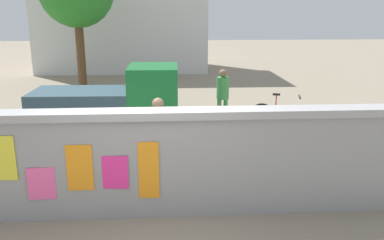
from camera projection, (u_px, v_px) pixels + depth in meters
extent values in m
plane|color=gray|center=(161.00, 103.00, 14.31)|extent=(60.00, 60.00, 0.00)
cube|color=gray|center=(154.00, 167.00, 6.40)|extent=(7.97, 0.30, 1.61)
cube|color=#A1A1A1|center=(153.00, 114.00, 6.17)|extent=(8.17, 0.42, 0.12)
cube|color=yellow|center=(1.00, 159.00, 6.04)|extent=(0.44, 0.02, 0.70)
cube|color=#F9599E|center=(42.00, 184.00, 6.18)|extent=(0.42, 0.03, 0.52)
cube|color=orange|center=(80.00, 168.00, 6.15)|extent=(0.39, 0.02, 0.73)
cube|color=#F42D8C|center=(115.00, 172.00, 6.21)|extent=(0.40, 0.03, 0.53)
cube|color=orange|center=(149.00, 170.00, 6.23)|extent=(0.32, 0.02, 0.91)
cylinder|color=black|center=(159.00, 118.00, 11.05)|extent=(0.70, 0.21, 0.70)
cylinder|color=black|center=(157.00, 132.00, 9.80)|extent=(0.70, 0.21, 0.70)
cylinder|color=black|center=(66.00, 119.00, 10.95)|extent=(0.70, 0.21, 0.70)
cylinder|color=black|center=(52.00, 133.00, 9.70)|extent=(0.70, 0.21, 0.70)
cube|color=#197233|center=(154.00, 96.00, 10.23)|extent=(1.23, 1.52, 1.50)
cube|color=#334C59|center=(82.00, 108.00, 10.23)|extent=(2.43, 1.55, 0.90)
cylinder|color=black|center=(305.00, 150.00, 8.68)|extent=(0.61, 0.23, 0.60)
cylinder|color=black|center=(244.00, 147.00, 8.88)|extent=(0.61, 0.25, 0.60)
cube|color=red|center=(275.00, 136.00, 8.71)|extent=(1.03, 0.45, 0.32)
cube|color=black|center=(266.00, 127.00, 8.69)|extent=(0.59, 0.34, 0.10)
cube|color=#262626|center=(302.00, 125.00, 8.55)|extent=(0.16, 0.56, 0.03)
cylinder|color=black|center=(300.00, 116.00, 11.27)|extent=(0.65, 0.19, 0.66)
cylinder|color=black|center=(262.00, 115.00, 11.44)|extent=(0.65, 0.19, 0.66)
cube|color=red|center=(281.00, 109.00, 11.31)|extent=(0.93, 0.26, 0.06)
cylinder|color=red|center=(276.00, 101.00, 11.27)|extent=(0.04, 0.04, 0.40)
cube|color=black|center=(276.00, 94.00, 11.22)|extent=(0.21, 0.12, 0.05)
cube|color=black|center=(300.00, 97.00, 11.13)|extent=(0.14, 0.44, 0.03)
cylinder|color=black|center=(6.00, 168.00, 7.62)|extent=(0.65, 0.18, 0.66)
cylinder|color=#D83F72|center=(155.00, 161.00, 7.79)|extent=(0.12, 0.12, 0.80)
cylinder|color=#D83F72|center=(164.00, 159.00, 7.85)|extent=(0.12, 0.12, 0.80)
cylinder|color=#3F994C|center=(158.00, 125.00, 7.64)|extent=(0.42, 0.42, 0.60)
sphere|color=#8C664C|center=(158.00, 104.00, 7.53)|extent=(0.22, 0.22, 0.22)
cylinder|color=#3F994C|center=(225.00, 113.00, 11.40)|extent=(0.12, 0.12, 0.80)
cylinder|color=#3F994C|center=(219.00, 113.00, 11.39)|extent=(0.12, 0.12, 0.80)
cylinder|color=#3F994C|center=(223.00, 88.00, 11.21)|extent=(0.35, 0.35, 0.60)
sphere|color=#8C664C|center=(223.00, 73.00, 11.10)|extent=(0.22, 0.22, 0.22)
cylinder|color=brown|center=(81.00, 52.00, 17.02)|extent=(0.35, 0.35, 2.90)
cube|color=silver|center=(123.00, 1.00, 21.59)|extent=(8.69, 4.34, 7.26)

